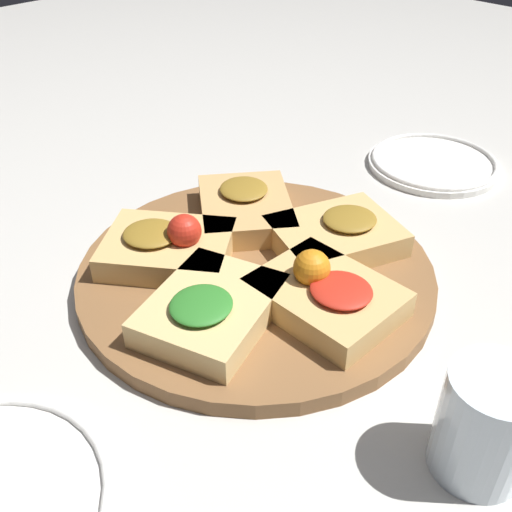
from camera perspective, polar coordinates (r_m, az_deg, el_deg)
The scene contains 9 objects.
ground_plane at distance 0.73m, azimuth -0.00°, elevation -2.23°, with size 3.00×3.00×0.00m, color beige.
serving_board at distance 0.72m, azimuth -0.00°, elevation -1.62°, with size 0.42×0.42×0.02m, color brown.
focaccia_slice_0 at distance 0.75m, azimuth 7.66°, elevation 2.04°, with size 0.18×0.16×0.04m.
focaccia_slice_1 at distance 0.80m, azimuth -1.02°, elevation 4.63°, with size 0.18×0.19×0.04m.
focaccia_slice_2 at distance 0.72m, azimuth -8.35°, elevation 0.97°, with size 0.18×0.19×0.06m.
focaccia_slice_3 at distance 0.63m, azimuth -4.37°, elevation -5.06°, with size 0.18×0.16×0.04m.
focaccia_slice_4 at distance 0.65m, azimuth 6.58°, elevation -3.62°, with size 0.12×0.15×0.06m.
plate_left at distance 1.01m, azimuth 16.57°, elevation 8.54°, with size 0.21×0.21×0.02m.
water_glass at distance 0.54m, azimuth 21.07°, elevation -14.74°, with size 0.08×0.08×0.10m, color silver.
Camera 1 is at (0.40, 0.41, 0.45)m, focal length 42.00 mm.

